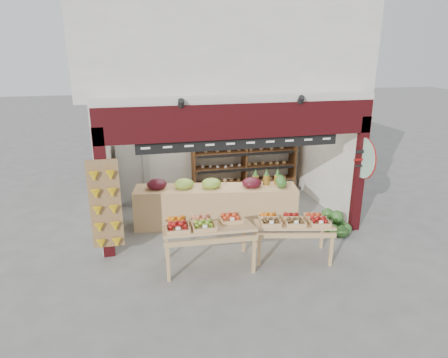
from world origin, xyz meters
TOP-DOWN VIEW (x-y plane):
  - ground at (0.00, 0.00)m, footprint 60.00×60.00m
  - shop_structure at (0.00, 1.61)m, footprint 6.36×5.12m
  - banana_board at (-2.73, -1.17)m, footprint 0.60×0.15m
  - gift_sign at (2.75, -1.15)m, footprint 0.04×0.93m
  - back_shelving at (0.94, 1.95)m, footprint 3.00×0.49m
  - refrigerator at (-2.17, 1.79)m, footprint 0.84×0.84m
  - cardboard_stack at (-1.38, 0.60)m, footprint 0.95×0.68m
  - mid_counter at (-0.34, -0.07)m, footprint 3.84×1.38m
  - display_table_left at (-0.97, -1.86)m, footprint 1.74×1.03m
  - display_table_right at (0.84, -1.93)m, footprint 1.65×1.15m
  - watermelon_pile at (2.21, -1.13)m, footprint 0.69×0.71m

SIDE VIEW (x-z plane):
  - ground at x=0.00m, z-range 0.00..0.00m
  - watermelon_pile at x=2.21m, z-range -0.06..0.47m
  - cardboard_stack at x=-1.38m, z-range -0.09..0.56m
  - mid_counter at x=-0.34m, z-range -0.07..1.10m
  - display_table_right at x=0.84m, z-range 0.27..1.24m
  - display_table_left at x=-0.97m, z-range 0.30..1.37m
  - refrigerator at x=-2.17m, z-range 0.00..1.69m
  - banana_board at x=-2.73m, z-range 0.22..2.02m
  - back_shelving at x=0.94m, z-range 0.22..2.08m
  - gift_sign at x=2.75m, z-range 1.29..2.21m
  - shop_structure at x=0.00m, z-range 1.22..6.62m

